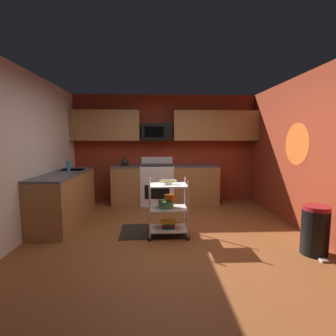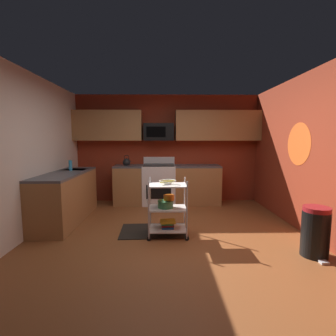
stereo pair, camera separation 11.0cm
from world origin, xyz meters
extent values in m
cube|color=brown|center=(0.00, 0.00, -0.02)|extent=(4.40, 4.80, 0.04)
cube|color=maroon|center=(0.00, 2.43, 1.30)|extent=(4.52, 0.06, 2.60)
cube|color=silver|center=(-2.23, 0.00, 1.30)|extent=(0.06, 4.80, 2.60)
cube|color=maroon|center=(2.23, 0.00, 1.30)|extent=(0.06, 4.80, 2.60)
cylinder|color=#E5591E|center=(2.20, 0.46, 1.45)|extent=(0.00, 0.72, 0.72)
cube|color=#9E6B3D|center=(0.00, 2.10, 0.44)|extent=(2.48, 0.60, 0.88)
cube|color=#4C4C51|center=(0.00, 2.10, 0.90)|extent=(2.48, 0.60, 0.04)
cube|color=#9E6B3D|center=(-1.90, 0.85, 0.44)|extent=(0.60, 1.89, 0.88)
cube|color=#4C4C51|center=(-1.90, 0.85, 0.90)|extent=(0.60, 1.89, 0.04)
cube|color=#B7BABC|center=(-1.90, 1.35, 0.84)|extent=(0.44, 0.36, 0.16)
cube|color=white|center=(-0.20, 2.10, 0.46)|extent=(0.76, 0.64, 0.92)
cube|color=black|center=(-0.20, 1.78, 0.35)|extent=(0.56, 0.01, 0.32)
cube|color=white|center=(-0.20, 2.39, 1.01)|extent=(0.76, 0.06, 0.18)
cube|color=black|center=(-0.20, 2.10, 0.93)|extent=(0.72, 0.60, 0.02)
cube|color=#9E6B3D|center=(-1.40, 2.23, 1.85)|extent=(1.60, 0.33, 0.70)
cube|color=#9E6B3D|center=(1.20, 2.23, 1.85)|extent=(2.00, 0.33, 0.70)
cube|color=black|center=(-0.20, 2.21, 1.70)|extent=(0.70, 0.38, 0.40)
cube|color=black|center=(-0.26, 2.02, 1.70)|extent=(0.44, 0.01, 0.24)
cylinder|color=silver|center=(-0.31, -0.11, 0.47)|extent=(0.02, 0.02, 0.88)
cylinder|color=black|center=(-0.31, -0.11, 0.04)|extent=(0.07, 0.02, 0.07)
cylinder|color=silver|center=(0.27, -0.11, 0.47)|extent=(0.02, 0.02, 0.88)
cylinder|color=black|center=(0.27, -0.11, 0.04)|extent=(0.07, 0.02, 0.07)
cylinder|color=silver|center=(-0.31, 0.30, 0.47)|extent=(0.02, 0.02, 0.88)
cylinder|color=black|center=(-0.31, 0.30, 0.04)|extent=(0.07, 0.02, 0.07)
cylinder|color=silver|center=(0.27, 0.30, 0.47)|extent=(0.02, 0.02, 0.88)
cylinder|color=black|center=(0.27, 0.30, 0.04)|extent=(0.07, 0.02, 0.07)
cube|color=silver|center=(-0.02, 0.10, 0.12)|extent=(0.58, 0.41, 0.02)
cube|color=silver|center=(-0.02, 0.10, 0.45)|extent=(0.58, 0.41, 0.02)
cube|color=silver|center=(-0.02, 0.10, 0.82)|extent=(0.58, 0.41, 0.02)
torus|color=silver|center=(-0.02, 0.10, 0.89)|extent=(0.27, 0.27, 0.01)
cylinder|color=silver|center=(-0.02, 0.10, 0.84)|extent=(0.12, 0.12, 0.02)
ellipsoid|color=yellow|center=(0.03, 0.11, 0.87)|extent=(0.17, 0.09, 0.04)
ellipsoid|color=yellow|center=(-0.07, 0.08, 0.87)|extent=(0.17, 0.09, 0.04)
cylinder|color=#387F4C|center=(-0.06, 0.10, 0.51)|extent=(0.24, 0.24, 0.11)
torus|color=#387F4C|center=(-0.06, 0.10, 0.57)|extent=(0.25, 0.25, 0.01)
cylinder|color=orange|center=(0.00, 0.13, 0.61)|extent=(0.17, 0.17, 0.08)
torus|color=orange|center=(0.00, 0.13, 0.65)|extent=(0.18, 0.18, 0.01)
cube|color=#1E4C8C|center=(-0.02, 0.10, 0.14)|extent=(0.19, 0.18, 0.03)
cube|color=#B22626|center=(-0.02, 0.10, 0.17)|extent=(0.20, 0.15, 0.03)
cube|color=#26723F|center=(-0.02, 0.10, 0.20)|extent=(0.19, 0.16, 0.03)
cube|color=gold|center=(-0.02, 0.10, 0.24)|extent=(0.25, 0.20, 0.03)
sphere|color=black|center=(-0.96, 2.10, 0.99)|extent=(0.18, 0.18, 0.18)
sphere|color=black|center=(-0.96, 2.10, 1.08)|extent=(0.03, 0.03, 0.03)
cone|color=black|center=(-0.87, 2.10, 1.01)|extent=(0.09, 0.04, 0.06)
torus|color=black|center=(-0.96, 2.10, 1.10)|extent=(0.12, 0.01, 0.12)
cylinder|color=#2D8CBF|center=(-1.92, 1.17, 1.02)|extent=(0.06, 0.06, 0.20)
cylinder|color=black|center=(1.90, -0.62, 0.30)|extent=(0.34, 0.34, 0.60)
cylinder|color=maroon|center=(1.90, -0.62, 0.63)|extent=(0.33, 0.33, 0.06)
cube|color=#B2B2B7|center=(1.90, -0.83, 0.01)|extent=(0.10, 0.08, 0.03)
cube|color=black|center=(-0.25, 0.30, 0.01)|extent=(1.12, 0.74, 0.01)
camera|label=1|loc=(-0.19, -3.70, 1.53)|focal=26.47mm
camera|label=2|loc=(-0.08, -3.70, 1.53)|focal=26.47mm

